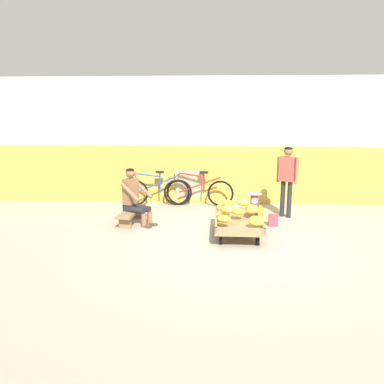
% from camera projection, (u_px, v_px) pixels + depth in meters
% --- Properties ---
extents(ground_plane, '(80.00, 80.00, 0.00)m').
position_uv_depth(ground_plane, '(234.00, 248.00, 6.24)').
color(ground_plane, gray).
extents(back_wall, '(16.00, 0.30, 3.10)m').
position_uv_depth(back_wall, '(227.00, 141.00, 9.22)').
color(back_wall, gold).
rests_on(back_wall, ground).
extents(banana_cart, '(0.87, 1.46, 0.36)m').
position_uv_depth(banana_cart, '(238.00, 223.00, 6.84)').
color(banana_cart, '#99754C').
rests_on(banana_cart, ground).
extents(banana_pile, '(0.86, 1.25, 0.26)m').
position_uv_depth(banana_pile, '(238.00, 211.00, 6.80)').
color(banana_pile, yellow).
rests_on(banana_pile, banana_cart).
extents(low_bench, '(0.42, 1.13, 0.27)m').
position_uv_depth(low_bench, '(131.00, 214.00, 7.65)').
color(low_bench, olive).
rests_on(low_bench, ground).
extents(vendor_seated, '(0.74, 0.64, 1.14)m').
position_uv_depth(vendor_seated, '(134.00, 197.00, 7.53)').
color(vendor_seated, brown).
rests_on(vendor_seated, ground).
extents(plastic_crate, '(0.36, 0.28, 0.30)m').
position_uv_depth(plastic_crate, '(254.00, 214.00, 7.82)').
color(plastic_crate, gold).
rests_on(plastic_crate, ground).
extents(weighing_scale, '(0.30, 0.30, 0.29)m').
position_uv_depth(weighing_scale, '(254.00, 200.00, 7.75)').
color(weighing_scale, '#28282D').
rests_on(weighing_scale, plastic_crate).
extents(bicycle_near_left, '(1.66, 0.48, 0.86)m').
position_uv_depth(bicycle_near_left, '(156.00, 191.00, 9.12)').
color(bicycle_near_left, black).
rests_on(bicycle_near_left, ground).
extents(bicycle_far_left, '(1.66, 0.48, 0.86)m').
position_uv_depth(bicycle_far_left, '(200.00, 192.00, 9.09)').
color(bicycle_far_left, black).
rests_on(bicycle_far_left, ground).
extents(sign_board, '(0.70, 0.21, 0.88)m').
position_uv_depth(sign_board, '(189.00, 186.00, 9.29)').
color(sign_board, '#C6B289').
rests_on(sign_board, ground).
extents(customer_adult, '(0.40, 0.35, 1.53)m').
position_uv_depth(customer_adult, '(287.00, 174.00, 7.96)').
color(customer_adult, '#232328').
rests_on(customer_adult, ground).
extents(shopping_bag, '(0.18, 0.12, 0.24)m').
position_uv_depth(shopping_bag, '(273.00, 220.00, 7.45)').
color(shopping_bag, '#D13D4C').
rests_on(shopping_bag, ground).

